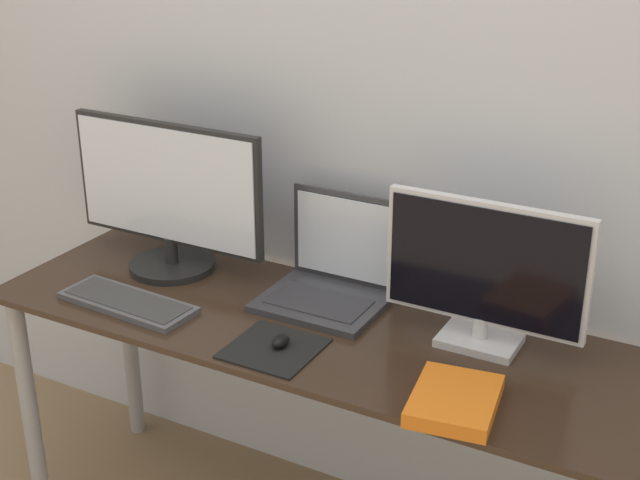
# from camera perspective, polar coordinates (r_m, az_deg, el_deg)

# --- Properties ---
(wall_back) EXTENTS (7.00, 0.05, 2.50)m
(wall_back) POSITION_cam_1_polar(r_m,az_deg,el_deg) (2.35, 3.74, 9.51)
(wall_back) COLOR silver
(wall_back) RESTS_ON ground_plane
(desk) EXTENTS (1.75, 0.55, 0.72)m
(desk) POSITION_cam_1_polar(r_m,az_deg,el_deg) (2.31, -0.32, -7.84)
(desk) COLOR #332319
(desk) RESTS_ON ground_plane
(monitor_left) EXTENTS (0.61, 0.25, 0.43)m
(monitor_left) POSITION_cam_1_polar(r_m,az_deg,el_deg) (2.51, -9.70, 2.69)
(monitor_left) COLOR black
(monitor_left) RESTS_ON desk
(monitor_right) EXTENTS (0.49, 0.13, 0.36)m
(monitor_right) POSITION_cam_1_polar(r_m,az_deg,el_deg) (2.11, 10.50, -2.06)
(monitor_right) COLOR silver
(monitor_right) RESTS_ON desk
(laptop) EXTENTS (0.32, 0.27, 0.27)m
(laptop) POSITION_cam_1_polar(r_m,az_deg,el_deg) (2.36, 0.77, -2.26)
(laptop) COLOR #333338
(laptop) RESTS_ON desk
(keyboard) EXTENTS (0.39, 0.16, 0.02)m
(keyboard) POSITION_cam_1_polar(r_m,az_deg,el_deg) (2.40, -12.21, -3.92)
(keyboard) COLOR #4C4C51
(keyboard) RESTS_ON desk
(mousepad) EXTENTS (0.21, 0.21, 0.00)m
(mousepad) POSITION_cam_1_polar(r_m,az_deg,el_deg) (2.14, -2.98, -6.95)
(mousepad) COLOR black
(mousepad) RESTS_ON desk
(mouse) EXTENTS (0.04, 0.06, 0.03)m
(mouse) POSITION_cam_1_polar(r_m,az_deg,el_deg) (2.14, -2.54, -6.48)
(mouse) COLOR black
(mouse) RESTS_ON mousepad
(book) EXTENTS (0.21, 0.25, 0.03)m
(book) POSITION_cam_1_polar(r_m,az_deg,el_deg) (1.94, 8.61, -10.13)
(book) COLOR orange
(book) RESTS_ON desk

